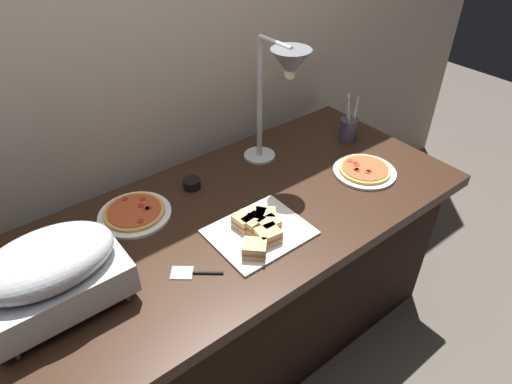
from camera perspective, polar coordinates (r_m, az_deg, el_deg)
The scene contains 12 objects.
ground_plane at distance 2.24m, azimuth -2.53°, elevation -17.96°, with size 8.00×8.00×0.00m, color #4C443D.
back_wall at distance 1.84m, azimuth -13.17°, elevation 15.91°, with size 4.40×0.04×2.40m, color #B7A893.
buffet_table at distance 1.94m, azimuth -2.84°, elevation -11.41°, with size 1.90×0.84×0.76m.
chafing_dish at distance 1.39m, azimuth -24.82°, elevation -9.29°, with size 0.40×0.26×0.25m.
heat_lamp at distance 1.71m, azimuth 3.58°, elevation 14.67°, with size 0.15×0.32×0.55m.
pizza_plate_front at distance 1.94m, azimuth 13.79°, elevation 2.71°, with size 0.27×0.27×0.03m.
pizza_plate_center at distance 1.72m, azimuth -15.34°, elevation -2.62°, with size 0.27×0.27×0.03m.
sandwich_platter at distance 1.57m, azimuth 0.39°, elevation -4.86°, with size 0.34×0.28×0.06m.
sauce_cup_near at distance 1.82m, azimuth -8.26°, elevation 1.11°, with size 0.07×0.07×0.04m.
sauce_cup_far at distance 1.70m, azimuth -28.35°, elevation -6.90°, with size 0.07×0.07×0.03m.
utensil_holder at distance 2.14m, azimuth 11.82°, elevation 7.95°, with size 0.08×0.08×0.23m.
serving_spatula at distance 1.47m, azimuth -7.93°, elevation -10.26°, with size 0.15×0.13×0.01m.
Camera 1 is at (-0.72, -1.07, 1.83)m, focal length 31.10 mm.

